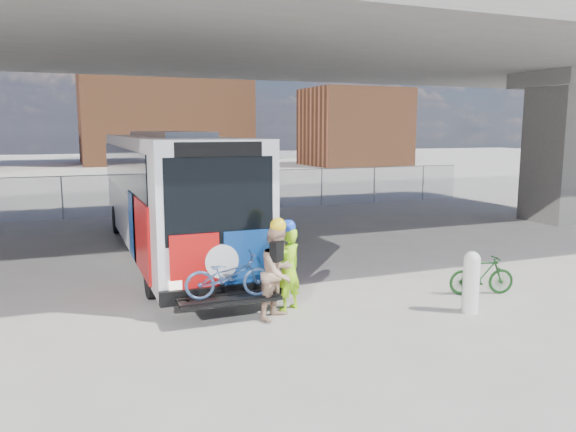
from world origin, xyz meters
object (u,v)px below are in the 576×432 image
bike_parked (482,275)px  cyclist_tan (278,271)px  cyclist_hivis (288,267)px  bus (168,185)px  bollard (471,280)px

bike_parked → cyclist_tan: bearing=103.6°
cyclist_hivis → cyclist_tan: cyclist_tan is taller
bus → cyclist_tan: bearing=-81.8°
bus → cyclist_tan: 6.90m
bollard → bus: bearing=121.2°
bus → bollard: bus is taller
bus → bike_parked: bus is taller
cyclist_hivis → bike_parked: 4.58m
cyclist_tan → bollard: bearing=-54.1°
bollard → cyclist_hivis: bearing=155.5°
cyclist_hivis → bollard: bearing=129.8°
bus → bike_parked: bearing=-49.9°
bollard → cyclist_tan: cyclist_tan is taller
cyclist_hivis → cyclist_tan: size_ratio=0.94×
cyclist_tan → bike_parked: cyclist_tan is taller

